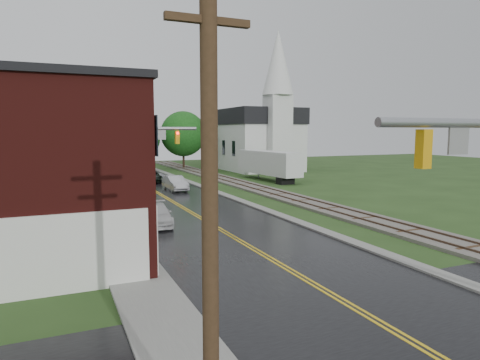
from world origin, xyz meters
TOP-DOWN VIEW (x-y plane):
  - main_road at (0.00, 30.00)m, footprint 10.00×90.00m
  - cross_road at (0.00, 2.00)m, footprint 60.00×9.00m
  - curb_right at (5.40, 35.00)m, footprint 0.80×70.00m
  - sidewalk_left at (-6.20, 25.00)m, footprint 2.40×50.00m
  - yellow_house at (-11.00, 26.00)m, footprint 8.00×7.00m
  - darkred_building at (-10.00, 35.00)m, footprint 7.00×6.00m
  - church at (20.00, 53.74)m, footprint 10.40×18.40m
  - railroad at (10.00, 35.00)m, footprint 3.20×80.00m
  - traffic_signal_far at (-3.47, 27.00)m, footprint 7.34×0.43m
  - utility_pole_a at (-6.80, 0.00)m, footprint 1.80×0.28m
  - utility_pole_b at (-6.80, 22.00)m, footprint 1.80×0.28m
  - utility_pole_c at (-6.80, 44.00)m, footprint 1.80×0.28m
  - tree_left_e at (-8.85, 45.90)m, footprint 6.40×6.40m
  - suv_dark at (1.31, 43.40)m, footprint 2.68×4.94m
  - sedan_silver at (1.99, 35.33)m, footprint 1.76×4.60m
  - pickup_white at (-3.27, 20.25)m, footprint 2.41×4.70m
  - semi_trailer at (14.86, 39.64)m, footprint 3.30×11.27m

SIDE VIEW (x-z plane):
  - main_road at x=0.00m, z-range -0.01..0.01m
  - cross_road at x=0.00m, z-range -0.01..0.01m
  - curb_right at x=5.40m, z-range -0.06..0.06m
  - sidewalk_left at x=-6.20m, z-range -0.06..0.06m
  - railroad at x=10.00m, z-range -0.04..0.26m
  - pickup_white at x=-3.27m, z-range 0.00..1.31m
  - suv_dark at x=1.31m, z-range 0.00..1.31m
  - sedan_silver at x=1.99m, z-range 0.00..1.50m
  - semi_trailer at x=14.86m, z-range 0.36..3.94m
  - darkred_building at x=-10.00m, z-range 0.00..4.40m
  - yellow_house at x=-11.00m, z-range 0.00..6.40m
  - utility_pole_a at x=-6.80m, z-range 0.22..9.22m
  - utility_pole_b at x=-6.80m, z-range 0.22..9.22m
  - utility_pole_c at x=-6.80m, z-range 0.22..9.22m
  - tree_left_e at x=-8.85m, z-range 0.73..8.89m
  - traffic_signal_far at x=-3.47m, z-range 1.37..8.57m
  - church at x=20.00m, z-range -4.17..15.83m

